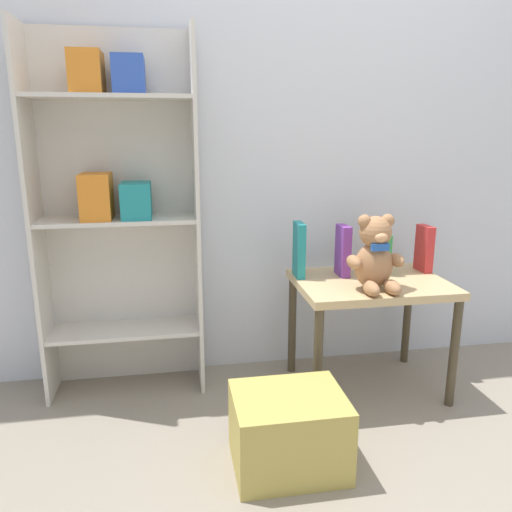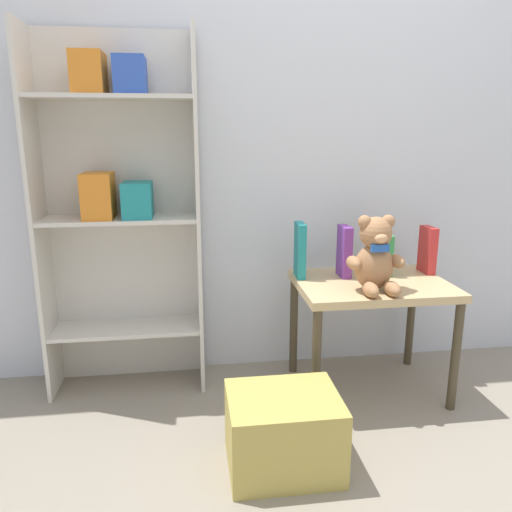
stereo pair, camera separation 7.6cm
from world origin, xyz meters
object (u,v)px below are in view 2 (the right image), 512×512
Objects in this scene: teddy_bear at (375,257)px; book_standing_purple at (344,251)px; book_standing_red at (428,250)px; bookshelf_side at (119,198)px; storage_bin at (283,432)px; book_standing_teal at (300,250)px; display_table at (371,296)px; book_standing_green at (385,254)px.

teddy_bear is 0.23m from book_standing_purple.
bookshelf_side is at bearing 172.27° from book_standing_red.
teddy_bear is at bearing 39.80° from storage_bin.
book_standing_teal is (-0.28, 0.24, -0.02)m from teddy_bear.
storage_bin is at bearing -145.69° from book_standing_red.
book_standing_purple is (-0.10, 0.10, 0.19)m from display_table.
display_table is 3.50× the size of book_standing_green.
book_standing_green is at bearing 45.84° from storage_bin.
book_standing_green is at bearing 59.11° from teddy_bear.
book_standing_teal is at bearing 158.85° from display_table.
bookshelf_side is 5.04× the size of teddy_bear.
storage_bin is (-0.61, -0.63, -0.50)m from book_standing_green.
book_standing_red is at bearing -0.68° from book_standing_green.
teddy_bear is at bearing -73.70° from book_standing_purple.
book_standing_purple is 0.42m from book_standing_red.
bookshelf_side is 7.32× the size of book_standing_red.
book_standing_red is (0.63, -0.01, -0.02)m from book_standing_teal.
book_standing_green is (0.42, -0.00, -0.03)m from book_standing_teal.
storage_bin is (-0.19, -0.63, -0.53)m from book_standing_teal.
teddy_bear is at bearing -18.00° from bookshelf_side.
book_standing_teal is 1.07× the size of book_standing_purple.
display_table is at bearing -18.62° from book_standing_teal.
book_standing_green is 0.87× the size of book_standing_red.
storage_bin is at bearing -131.71° from book_standing_green.
teddy_bear is 0.37m from book_standing_teal.
book_standing_teal is at bearing 176.15° from book_standing_red.
book_standing_purple reaches higher than book_standing_red.
book_standing_teal is 1.14× the size of book_standing_red.
book_standing_purple is 0.21m from book_standing_green.
display_table is 2.67× the size of book_standing_teal.
display_table is 0.38m from book_standing_red.
book_standing_red reaches higher than display_table.
book_standing_teal is (-0.31, 0.12, 0.20)m from display_table.
book_standing_green is (0.14, 0.24, -0.05)m from teddy_bear.
display_table is 0.23m from book_standing_green.
book_standing_red is (0.42, 0.01, -0.01)m from book_standing_purple.
bookshelf_side is 1.25m from display_table.
display_table is 2.85× the size of book_standing_purple.
book_standing_purple is (-0.07, 0.22, -0.03)m from teddy_bear.
book_standing_teal reaches higher than storage_bin.
teddy_bear is at bearing -38.76° from book_standing_teal.
book_standing_green is 0.48× the size of storage_bin.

